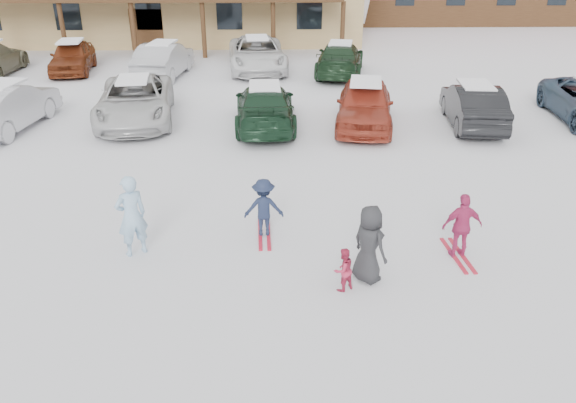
{
  "coord_description": "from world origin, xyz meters",
  "views": [
    {
      "loc": [
        0.06,
        -9.23,
        5.89
      ],
      "look_at": [
        0.3,
        1.0,
        1.0
      ],
      "focal_mm": 35.0,
      "sensor_mm": 36.0,
      "label": 1
    }
  ],
  "objects_px": {
    "child_magenta": "(462,226)",
    "parked_car_11": "(340,59)",
    "parked_car_10": "(257,54)",
    "adult_skier": "(131,216)",
    "toddler_red": "(343,270)",
    "parked_car_2": "(135,100)",
    "child_navy": "(264,208)",
    "parked_car_9": "(164,60)",
    "parked_car_5": "(473,105)",
    "parked_car_4": "(365,104)",
    "parked_car_8": "(72,57)",
    "bystander_dark": "(369,244)",
    "parked_car_1": "(6,107)",
    "parked_car_3": "(265,106)"
  },
  "relations": [
    {
      "from": "child_magenta",
      "to": "parked_car_11",
      "type": "bearing_deg",
      "value": -91.96
    },
    {
      "from": "parked_car_10",
      "to": "adult_skier",
      "type": "bearing_deg",
      "value": -101.8
    },
    {
      "from": "toddler_red",
      "to": "parked_car_2",
      "type": "height_order",
      "value": "parked_car_2"
    },
    {
      "from": "child_navy",
      "to": "parked_car_9",
      "type": "relative_size",
      "value": 0.28
    },
    {
      "from": "parked_car_5",
      "to": "parked_car_2",
      "type": "bearing_deg",
      "value": 2.07
    },
    {
      "from": "child_magenta",
      "to": "parked_car_4",
      "type": "xyz_separation_m",
      "value": [
        -0.68,
        8.49,
        0.08
      ]
    },
    {
      "from": "toddler_red",
      "to": "parked_car_8",
      "type": "bearing_deg",
      "value": -92.65
    },
    {
      "from": "bystander_dark",
      "to": "parked_car_8",
      "type": "xyz_separation_m",
      "value": [
        -11.13,
        17.84,
        -0.04
      ]
    },
    {
      "from": "child_navy",
      "to": "parked_car_8",
      "type": "xyz_separation_m",
      "value": [
        -9.17,
        16.06,
        0.07
      ]
    },
    {
      "from": "parked_car_2",
      "to": "parked_car_11",
      "type": "xyz_separation_m",
      "value": [
        7.79,
        6.9,
        -0.01
      ]
    },
    {
      "from": "parked_car_2",
      "to": "parked_car_11",
      "type": "height_order",
      "value": "parked_car_2"
    },
    {
      "from": "child_navy",
      "to": "parked_car_2",
      "type": "relative_size",
      "value": 0.24
    },
    {
      "from": "toddler_red",
      "to": "parked_car_4",
      "type": "relative_size",
      "value": 0.19
    },
    {
      "from": "parked_car_8",
      "to": "parked_car_9",
      "type": "height_order",
      "value": "parked_car_9"
    },
    {
      "from": "parked_car_1",
      "to": "parked_car_9",
      "type": "distance_m",
      "value": 8.4
    },
    {
      "from": "toddler_red",
      "to": "parked_car_11",
      "type": "distance_m",
      "value": 17.39
    },
    {
      "from": "child_navy",
      "to": "parked_car_4",
      "type": "bearing_deg",
      "value": -115.47
    },
    {
      "from": "parked_car_9",
      "to": "parked_car_1",
      "type": "bearing_deg",
      "value": 69.79
    },
    {
      "from": "parked_car_2",
      "to": "parked_car_5",
      "type": "distance_m",
      "value": 11.46
    },
    {
      "from": "parked_car_5",
      "to": "parked_car_11",
      "type": "relative_size",
      "value": 0.86
    },
    {
      "from": "parked_car_4",
      "to": "adult_skier",
      "type": "bearing_deg",
      "value": -116.24
    },
    {
      "from": "child_navy",
      "to": "parked_car_11",
      "type": "bearing_deg",
      "value": -104.16
    },
    {
      "from": "parked_car_1",
      "to": "parked_car_5",
      "type": "height_order",
      "value": "parked_car_1"
    },
    {
      "from": "parked_car_9",
      "to": "parked_car_10",
      "type": "distance_m",
      "value": 4.36
    },
    {
      "from": "toddler_red",
      "to": "child_magenta",
      "type": "distance_m",
      "value": 2.73
    },
    {
      "from": "toddler_red",
      "to": "parked_car_9",
      "type": "height_order",
      "value": "parked_car_9"
    },
    {
      "from": "child_navy",
      "to": "parked_car_8",
      "type": "height_order",
      "value": "parked_car_8"
    },
    {
      "from": "parked_car_4",
      "to": "parked_car_10",
      "type": "bearing_deg",
      "value": 122.8
    },
    {
      "from": "parked_car_1",
      "to": "parked_car_3",
      "type": "height_order",
      "value": "parked_car_1"
    },
    {
      "from": "parked_car_8",
      "to": "parked_car_4",
      "type": "bearing_deg",
      "value": -42.3
    },
    {
      "from": "adult_skier",
      "to": "parked_car_8",
      "type": "relative_size",
      "value": 0.4
    },
    {
      "from": "parked_car_5",
      "to": "parked_car_8",
      "type": "bearing_deg",
      "value": -22.02
    },
    {
      "from": "toddler_red",
      "to": "parked_car_9",
      "type": "distance_m",
      "value": 18.18
    },
    {
      "from": "parked_car_2",
      "to": "parked_car_9",
      "type": "bearing_deg",
      "value": 83.84
    },
    {
      "from": "parked_car_10",
      "to": "child_magenta",
      "type": "bearing_deg",
      "value": -80.25
    },
    {
      "from": "parked_car_1",
      "to": "parked_car_9",
      "type": "relative_size",
      "value": 0.99
    },
    {
      "from": "parked_car_10",
      "to": "parked_car_11",
      "type": "bearing_deg",
      "value": -19.7
    },
    {
      "from": "parked_car_1",
      "to": "parked_car_11",
      "type": "relative_size",
      "value": 0.92
    },
    {
      "from": "parked_car_4",
      "to": "child_magenta",
      "type": "bearing_deg",
      "value": -76.22
    },
    {
      "from": "bystander_dark",
      "to": "parked_car_3",
      "type": "relative_size",
      "value": 0.32
    },
    {
      "from": "child_magenta",
      "to": "parked_car_3",
      "type": "height_order",
      "value": "parked_car_3"
    },
    {
      "from": "adult_skier",
      "to": "parked_car_11",
      "type": "bearing_deg",
      "value": -144.02
    },
    {
      "from": "parked_car_3",
      "to": "adult_skier",
      "type": "bearing_deg",
      "value": 71.31
    },
    {
      "from": "parked_car_2",
      "to": "parked_car_3",
      "type": "xyz_separation_m",
      "value": [
        4.46,
        -0.73,
        -0.04
      ]
    },
    {
      "from": "child_navy",
      "to": "bystander_dark",
      "type": "bearing_deg",
      "value": 135.66
    },
    {
      "from": "parked_car_8",
      "to": "parked_car_5",
      "type": "bearing_deg",
      "value": -35.76
    },
    {
      "from": "adult_skier",
      "to": "parked_car_10",
      "type": "xyz_separation_m",
      "value": [
        2.05,
        16.92,
        -0.08
      ]
    },
    {
      "from": "parked_car_1",
      "to": "parked_car_8",
      "type": "relative_size",
      "value": 1.09
    },
    {
      "from": "adult_skier",
      "to": "child_navy",
      "type": "xyz_separation_m",
      "value": [
        2.6,
        0.72,
        -0.2
      ]
    },
    {
      "from": "parked_car_3",
      "to": "parked_car_5",
      "type": "height_order",
      "value": "parked_car_5"
    }
  ]
}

